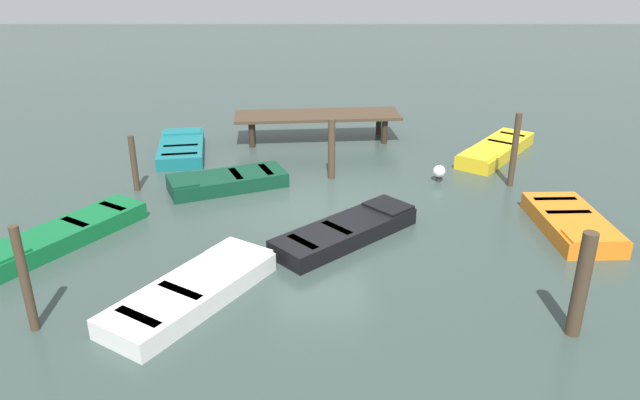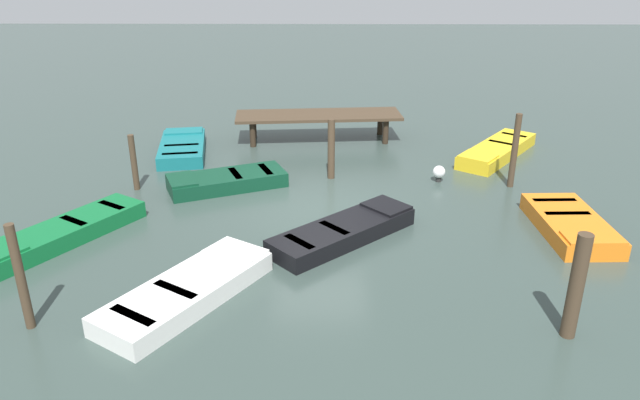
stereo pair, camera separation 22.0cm
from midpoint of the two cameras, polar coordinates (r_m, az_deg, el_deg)
name	(u,v)px [view 2 (the right image)]	position (r m, az deg, el deg)	size (l,w,h in m)	color
ground_plane	(320,213)	(15.43, 0.41, -1.20)	(80.00, 80.00, 0.00)	#33423D
dock_segment	(318,117)	(21.01, 0.16, 7.88)	(5.81, 2.08, 0.95)	#423323
rowboat_green	(62,233)	(15.06, -22.88, -2.87)	(3.04, 3.92, 0.46)	#0F602D
rowboat_black	(344,231)	(13.98, 2.74, -2.93)	(3.54, 3.39, 0.46)	black
rowboat_teal	(182,148)	(20.23, -12.62, 4.87)	(1.90, 3.34, 0.46)	#14666B
rowboat_orange	(571,224)	(15.51, 23.06, -2.14)	(1.51, 3.03, 0.46)	orange
rowboat_yellow	(497,150)	(20.33, 16.74, 4.53)	(3.27, 3.86, 0.46)	gold
rowboat_dark_green	(226,180)	(17.12, -8.53, 1.84)	(3.47, 2.42, 0.46)	#0C3823
rowboat_white	(188,290)	(11.93, -11.90, -8.37)	(3.08, 3.82, 0.46)	silver
mooring_piling_mid_right	(20,278)	(11.67, -26.07, -6.63)	(0.17, 0.17, 2.04)	#423323
mooring_piling_far_right	(331,149)	(17.44, 1.44, 4.85)	(0.21, 0.21, 1.78)	#423323
mooring_piling_center	(576,287)	(11.22, 23.66, -7.54)	(0.26, 0.26, 1.98)	#423323
mooring_piling_far_left	(515,151)	(17.63, 18.32, 4.44)	(0.18, 0.18, 2.12)	#423323
mooring_piling_near_left	(134,163)	(17.37, -16.90, 3.42)	(0.17, 0.17, 1.59)	#423323
marker_buoy	(439,172)	(17.71, 11.57, 2.59)	(0.36, 0.36, 0.48)	#262626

